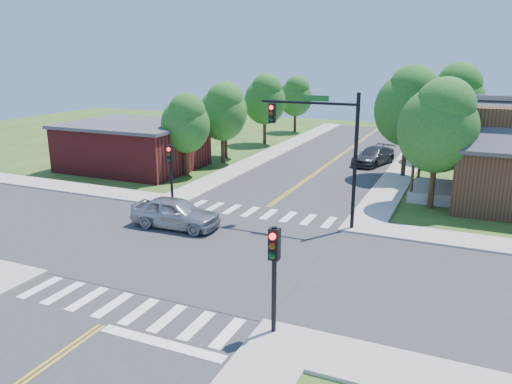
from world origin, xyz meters
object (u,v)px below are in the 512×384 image
at_px(signal_mast_ne, 324,138).
at_px(car_silver, 175,213).
at_px(signal_pole_nw, 171,163).
at_px(signal_pole_se, 274,261).
at_px(car_dgrey, 373,156).

xyz_separation_m(signal_mast_ne, car_silver, (-7.03, -3.50, -4.02)).
distance_m(signal_mast_ne, car_silver, 8.82).
xyz_separation_m(signal_pole_nw, car_silver, (2.48, -3.49, -1.83)).
bearing_deg(car_silver, signal_pole_se, -133.05).
xyz_separation_m(signal_pole_se, signal_pole_nw, (-11.20, 11.20, 0.00)).
bearing_deg(car_dgrey, signal_pole_nw, -102.88).
bearing_deg(car_silver, signal_mast_ne, -65.11).
xyz_separation_m(signal_pole_se, car_dgrey, (-2.10, 27.90, -1.93)).
bearing_deg(signal_pole_se, signal_pole_nw, 135.00).
relative_size(car_silver, car_dgrey, 0.91).
distance_m(signal_mast_ne, car_dgrey, 17.19).
bearing_deg(signal_mast_ne, signal_pole_se, -81.44).
bearing_deg(car_silver, car_dgrey, -19.71).
bearing_deg(signal_pole_se, signal_mast_ne, 98.56).
bearing_deg(car_dgrey, signal_pole_se, -69.99).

